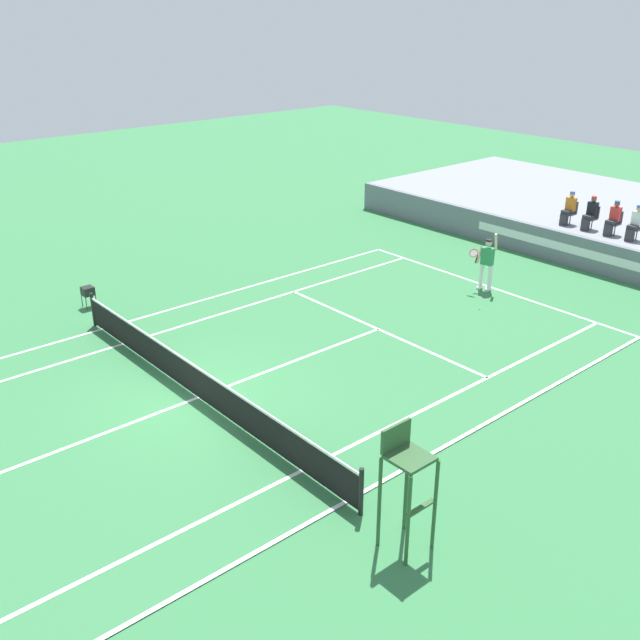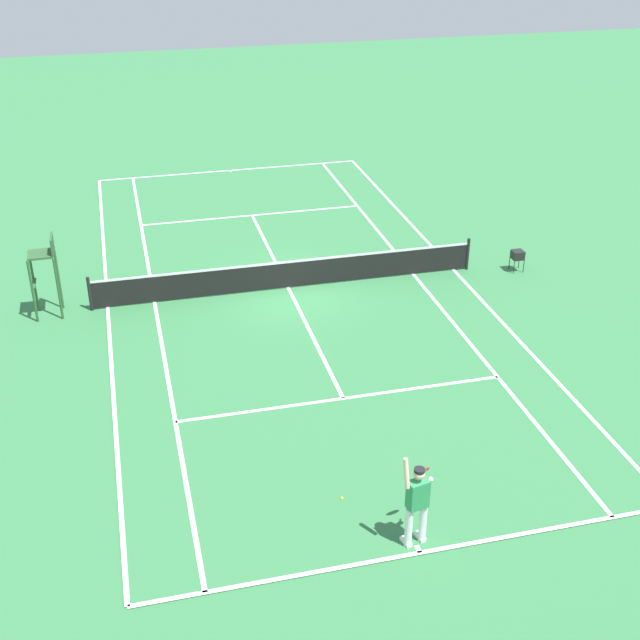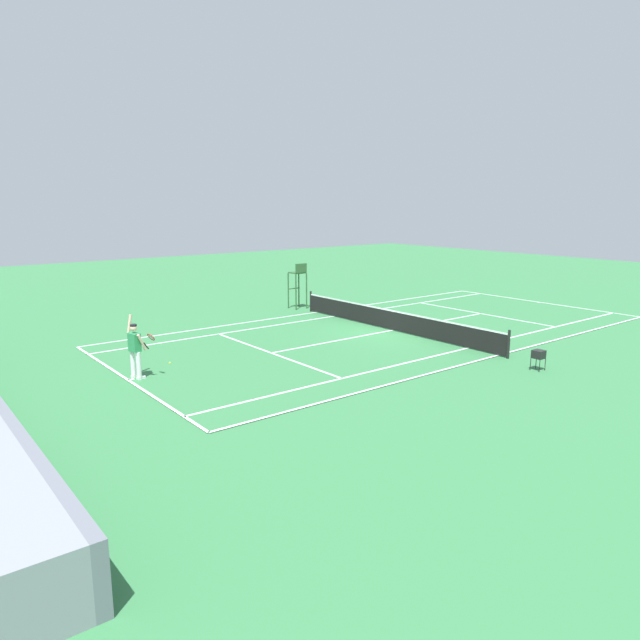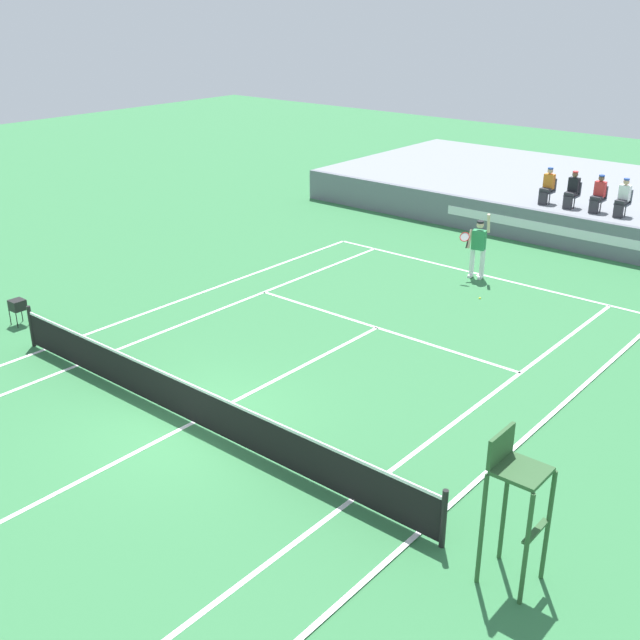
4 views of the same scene
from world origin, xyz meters
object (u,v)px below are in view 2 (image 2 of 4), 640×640
tennis_player (417,503)px  umpire_chair (45,266)px  tennis_ball (342,498)px  ball_hopper (518,255)px

tennis_player → umpire_chair: size_ratio=0.85×
tennis_ball → umpire_chair: umpire_chair is taller
tennis_player → ball_hopper: tennis_player is taller
umpire_chair → ball_hopper: (-14.50, 0.51, -0.98)m
tennis_ball → umpire_chair: bearing=-59.0°
umpire_chair → ball_hopper: umpire_chair is taller
tennis_ball → tennis_player: bearing=123.2°
umpire_chair → tennis_ball: bearing=121.0°
umpire_chair → ball_hopper: size_ratio=3.49×
umpire_chair → ball_hopper: bearing=178.0°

